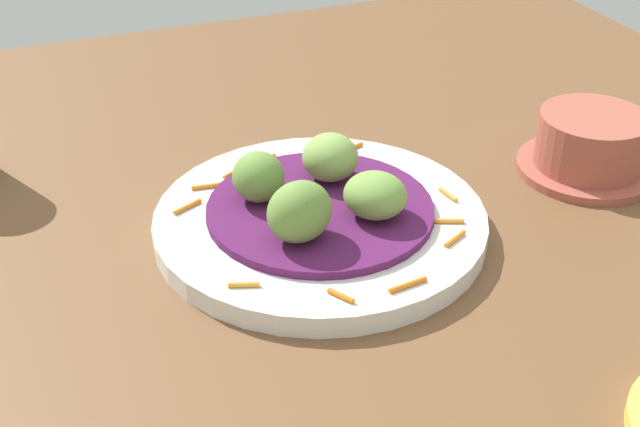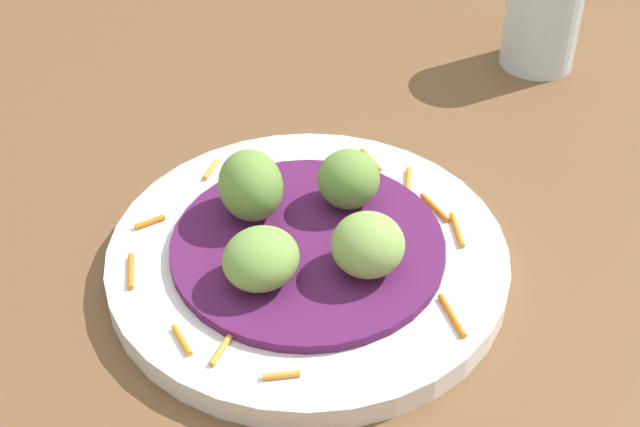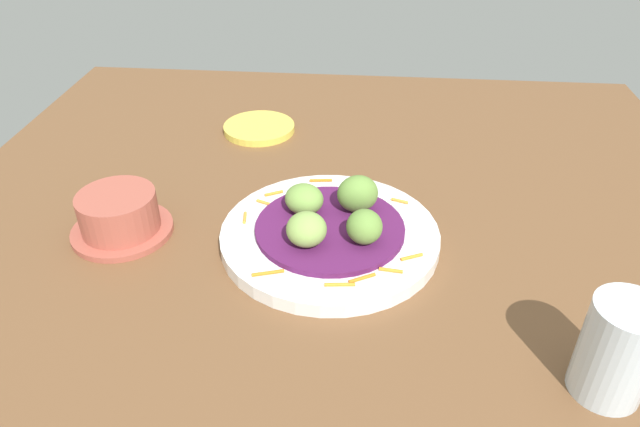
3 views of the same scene
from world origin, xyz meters
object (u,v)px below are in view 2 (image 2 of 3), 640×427
guac_scoop_back (251,185)px  guac_scoop_right (349,179)px  water_glass (544,12)px  main_plate (308,257)px  guac_scoop_center (368,245)px  guac_scoop_left (262,259)px

guac_scoop_back → guac_scoop_right: bearing=-81.1°
guac_scoop_back → water_glass: water_glass is taller
main_plate → water_glass: size_ratio=2.67×
main_plate → guac_scoop_center: 6.02cm
guac_scoop_left → water_glass: 38.36cm
main_plate → guac_scoop_center: (-2.82, -3.87, 3.65)cm
guac_scoop_right → guac_scoop_back: bearing=98.9°
guac_scoop_right → guac_scoop_back: guac_scoop_back is taller
guac_scoop_center → guac_scoop_right: size_ratio=1.10×
guac_scoop_center → guac_scoop_right: guac_scoop_right is taller
guac_scoop_back → water_glass: size_ratio=0.51×
guac_scoop_right → water_glass: (22.81, -17.56, 0.46)cm
main_plate → guac_scoop_center: bearing=-126.1°
guac_scoop_center → water_glass: bearing=-29.2°
main_plate → water_glass: bearing=-37.4°
guac_scoop_right → guac_scoop_back: (-1.04, 6.69, 0.31)cm
guac_scoop_right → water_glass: bearing=-37.6°
guac_scoop_center → water_glass: water_glass is taller
main_plate → guac_scoop_back: size_ratio=5.20×
guac_scoop_right → water_glass: water_glass is taller
main_plate → water_glass: 33.83cm
guac_scoop_center → guac_scoop_back: (5.64, 7.73, 0.37)cm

